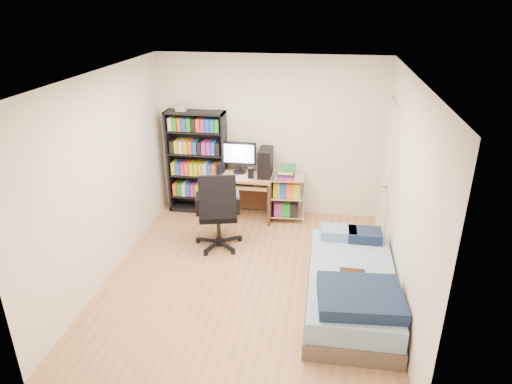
% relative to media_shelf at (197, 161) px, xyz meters
% --- Properties ---
extents(room, '(3.58, 4.08, 2.58)m').
position_rel_media_shelf_xyz_m(room, '(1.14, -1.84, 0.40)').
color(room, '#AC8056').
rests_on(room, ground).
extents(media_shelf, '(0.93, 0.31, 1.72)m').
position_rel_media_shelf_xyz_m(media_shelf, '(0.00, 0.00, 0.00)').
color(media_shelf, black).
rests_on(media_shelf, room).
extents(computer_desk, '(0.96, 0.56, 1.21)m').
position_rel_media_shelf_xyz_m(computer_desk, '(0.84, -0.12, -0.19)').
color(computer_desk, '#9F7D52').
rests_on(computer_desk, room).
extents(office_chair, '(0.82, 0.82, 1.14)m').
position_rel_media_shelf_xyz_m(office_chair, '(0.60, -1.14, -0.48)').
color(office_chair, black).
rests_on(office_chair, room).
extents(wire_cart, '(0.57, 0.43, 0.88)m').
position_rel_media_shelf_xyz_m(wire_cart, '(1.45, -0.13, -0.27)').
color(wire_cart, silver).
rests_on(wire_cart, room).
extents(bed, '(0.99, 1.97, 0.56)m').
position_rel_media_shelf_xyz_m(bed, '(2.38, -2.20, -0.60)').
color(bed, brown).
rests_on(bed, room).
extents(door, '(0.12, 0.80, 2.00)m').
position_rel_media_shelf_xyz_m(door, '(2.87, -0.49, 0.15)').
color(door, silver).
rests_on(door, room).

